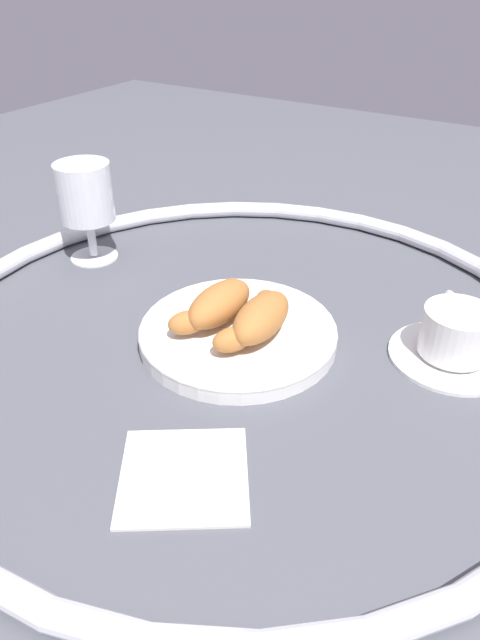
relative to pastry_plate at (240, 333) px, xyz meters
name	(u,v)px	position (x,y,z in m)	size (l,w,h in m)	color
ground_plane	(241,339)	(0.01, 0.00, -0.01)	(2.20, 2.20, 0.00)	#4C4F56
table_chrome_rim	(241,330)	(0.01, 0.00, 0.00)	(0.75, 0.75, 0.02)	silver
pastry_plate	(240,333)	(0.00, 0.00, 0.00)	(0.23, 0.23, 0.02)	white
croissant_large	(259,318)	(0.00, -0.02, 0.03)	(0.14, 0.07, 0.04)	#AD6B33
croissant_small	(217,304)	(0.00, 0.03, 0.03)	(0.14, 0.07, 0.04)	#AD6B33
coffee_cup_near	(455,338)	(0.10, -0.21, 0.01)	(0.14, 0.14, 0.06)	white
juice_glass_left	(86,198)	(0.07, 0.29, 0.08)	(0.08, 0.08, 0.14)	white
folded_napkin	(184,474)	(-0.20, -0.07, -0.01)	(0.11, 0.11, 0.01)	silver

